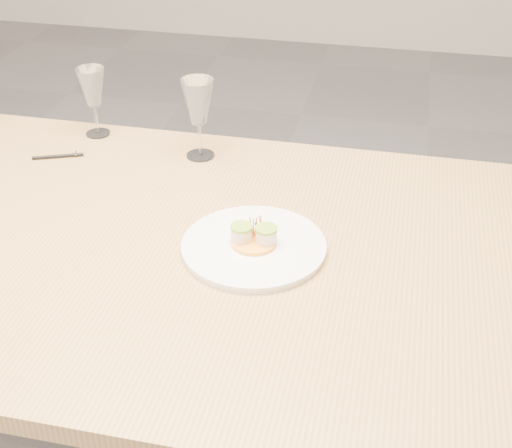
% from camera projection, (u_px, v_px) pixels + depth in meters
% --- Properties ---
extents(dining_table, '(2.40, 1.00, 0.75)m').
position_uv_depth(dining_table, '(132.00, 262.00, 1.52)').
color(dining_table, tan).
rests_on(dining_table, ground).
extents(dinner_plate, '(0.29, 0.29, 0.08)m').
position_uv_depth(dinner_plate, '(254.00, 245.00, 1.43)').
color(dinner_plate, white).
rests_on(dinner_plate, dining_table).
extents(ballpoint_pen, '(0.12, 0.06, 0.01)m').
position_uv_depth(ballpoint_pen, '(58.00, 156.00, 1.77)').
color(ballpoint_pen, black).
rests_on(ballpoint_pen, dining_table).
extents(wine_glass_1, '(0.07, 0.07, 0.18)m').
position_uv_depth(wine_glass_1, '(92.00, 89.00, 1.82)').
color(wine_glass_1, white).
rests_on(wine_glass_1, dining_table).
extents(wine_glass_2, '(0.08, 0.08, 0.20)m').
position_uv_depth(wine_glass_2, '(198.00, 104.00, 1.70)').
color(wine_glass_2, white).
rests_on(wine_glass_2, dining_table).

